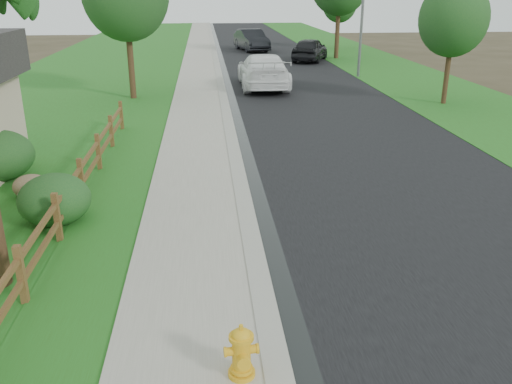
{
  "coord_description": "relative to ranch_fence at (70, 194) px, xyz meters",
  "views": [
    {
      "loc": [
        -0.47,
        -5.42,
        5.01
      ],
      "look_at": [
        0.49,
        4.79,
        1.14
      ],
      "focal_mm": 38.0,
      "sensor_mm": 36.0,
      "label": 1
    }
  ],
  "objects": [
    {
      "name": "boulder",
      "position": [
        -1.3,
        1.47,
        -0.3
      ],
      "size": [
        1.05,
        0.86,
        0.63
      ],
      "primitive_type": "ellipsoid",
      "rotation": [
        0.0,
        0.0,
        -0.17
      ],
      "color": "brown",
      "rests_on": "ground"
    },
    {
      "name": "shrub_c",
      "position": [
        -0.3,
        -0.19,
        -0.04
      ],
      "size": [
        1.98,
        1.98,
        1.15
      ],
      "primitive_type": "ellipsoid",
      "rotation": [
        0.0,
        0.0,
        -0.29
      ],
      "color": "#18451D",
      "rests_on": "ground"
    },
    {
      "name": "grass_strip",
      "position": [
        0.8,
        28.6,
        -0.59
      ],
      "size": [
        1.6,
        90.0,
        0.06
      ],
      "primitive_type": "cube",
      "color": "#255618",
      "rests_on": "ground"
    },
    {
      "name": "sidewalk",
      "position": [
        2.7,
        28.6,
        -0.57
      ],
      "size": [
        2.2,
        90.0,
        0.1
      ],
      "primitive_type": "cube",
      "color": "gray",
      "rests_on": "ground"
    },
    {
      "name": "road",
      "position": [
        8.2,
        28.6,
        -0.61
      ],
      "size": [
        8.0,
        90.0,
        0.02
      ],
      "primitive_type": "cube",
      "color": "black",
      "rests_on": "ground"
    },
    {
      "name": "wet_gutter",
      "position": [
        4.35,
        28.6,
        -0.6
      ],
      "size": [
        0.5,
        90.0,
        0.0
      ],
      "primitive_type": "cube",
      "color": "black",
      "rests_on": "road"
    },
    {
      "name": "curb",
      "position": [
        4.0,
        28.6,
        -0.56
      ],
      "size": [
        0.4,
        90.0,
        0.12
      ],
      "primitive_type": "cube",
      "color": "#9A958C",
      "rests_on": "ground"
    },
    {
      "name": "tree_near_right",
      "position": [
        14.03,
        11.98,
        3.13
      ],
      "size": [
        3.01,
        3.01,
        5.41
      ],
      "color": "#382017",
      "rests_on": "ground"
    },
    {
      "name": "dark_car_mid",
      "position": [
        10.8,
        27.89,
        0.23
      ],
      "size": [
        3.64,
        5.21,
        1.65
      ],
      "primitive_type": "imported",
      "rotation": [
        0.0,
        0.0,
        2.75
      ],
      "color": "black",
      "rests_on": "road"
    },
    {
      "name": "fire_hydrant",
      "position": [
        3.5,
        -5.85,
        -0.15
      ],
      "size": [
        0.52,
        0.42,
        0.8
      ],
      "color": "gold",
      "rests_on": "sidewalk"
    },
    {
      "name": "lawn_near",
      "position": [
        -4.4,
        28.6,
        -0.6
      ],
      "size": [
        9.0,
        90.0,
        0.04
      ],
      "primitive_type": "cube",
      "color": "#255618",
      "rests_on": "ground"
    },
    {
      "name": "verge_far",
      "position": [
        15.1,
        28.6,
        -0.6
      ],
      "size": [
        6.0,
        90.0,
        0.04
      ],
      "primitive_type": "cube",
      "color": "#255618",
      "rests_on": "ground"
    },
    {
      "name": "tree_far_right",
      "position": [
        14.76,
        35.85,
        3.16
      ],
      "size": [
        2.93,
        2.93,
        5.41
      ],
      "color": "#382017",
      "rests_on": "ground"
    },
    {
      "name": "ranch_fence",
      "position": [
        0.0,
        0.0,
        0.0
      ],
      "size": [
        0.12,
        16.92,
        1.1
      ],
      "color": "#4B3419",
      "rests_on": "ground"
    },
    {
      "name": "white_suv",
      "position": [
        6.24,
        17.03,
        0.29
      ],
      "size": [
        2.53,
        6.12,
        1.77
      ],
      "primitive_type": "imported",
      "rotation": [
        0.0,
        0.0,
        3.13
      ],
      "color": "white",
      "rests_on": "road"
    },
    {
      "name": "dark_car_far",
      "position": [
        7.18,
        35.21,
        0.27
      ],
      "size": [
        2.84,
        5.5,
        1.73
      ],
      "primitive_type": "imported",
      "rotation": [
        0.0,
        0.0,
        0.2
      ],
      "color": "black",
      "rests_on": "road"
    }
  ]
}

